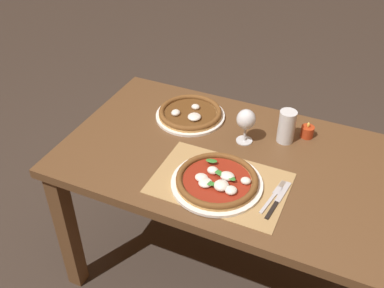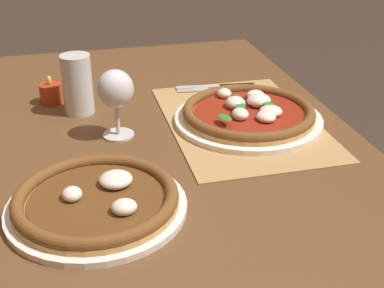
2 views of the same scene
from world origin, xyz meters
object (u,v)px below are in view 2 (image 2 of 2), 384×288
object	(u,v)px
wine_glass	(116,92)
pint_glass	(78,85)
fork	(213,90)
knife	(215,86)
pizza_far	(97,201)
pizza_near	(249,113)
votive_candle	(51,94)

from	to	relation	value
wine_glass	pint_glass	size ratio (longest dim) A/B	1.07
pint_glass	fork	size ratio (longest dim) A/B	0.73
fork	pint_glass	bearing A→B (deg)	98.54
knife	pizza_far	bearing A→B (deg)	144.80
pizza_far	pint_glass	size ratio (longest dim) A/B	2.18
pizza_near	pizza_far	size ratio (longest dim) A/B	1.10
pizza_near	fork	distance (m)	0.21
pint_glass	knife	world-z (taller)	pint_glass
pint_glass	wine_glass	bearing A→B (deg)	-154.13
pint_glass	knife	xyz separation A→B (m)	(0.07, -0.37, -0.06)
pizza_far	votive_candle	bearing A→B (deg)	7.76
fork	knife	bearing A→B (deg)	-27.02
pizza_near	knife	world-z (taller)	pizza_near
pint_glass	fork	xyz separation A→B (m)	(0.05, -0.36, -0.06)
pint_glass	votive_candle	world-z (taller)	pint_glass
wine_glass	votive_candle	size ratio (longest dim) A/B	2.15
wine_glass	votive_candle	world-z (taller)	wine_glass
wine_glass	fork	distance (m)	0.36
pizza_near	fork	xyz separation A→B (m)	(0.21, 0.03, -0.02)
pint_glass	votive_candle	bearing A→B (deg)	40.44
pizza_far	knife	bearing A→B (deg)	-35.20
knife	votive_candle	bearing A→B (deg)	89.48
knife	votive_candle	distance (m)	0.43
pizza_near	pizza_far	distance (m)	0.47
wine_glass	pint_glass	world-z (taller)	wine_glass
pint_glass	votive_candle	distance (m)	0.11
pizza_near	fork	world-z (taller)	pizza_near
pizza_far	wine_glass	bearing A→B (deg)	-14.10
pint_glass	fork	world-z (taller)	pint_glass
pizza_near	pint_glass	distance (m)	0.42
votive_candle	pint_glass	bearing A→B (deg)	-139.56
knife	pizza_near	bearing A→B (deg)	-176.51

